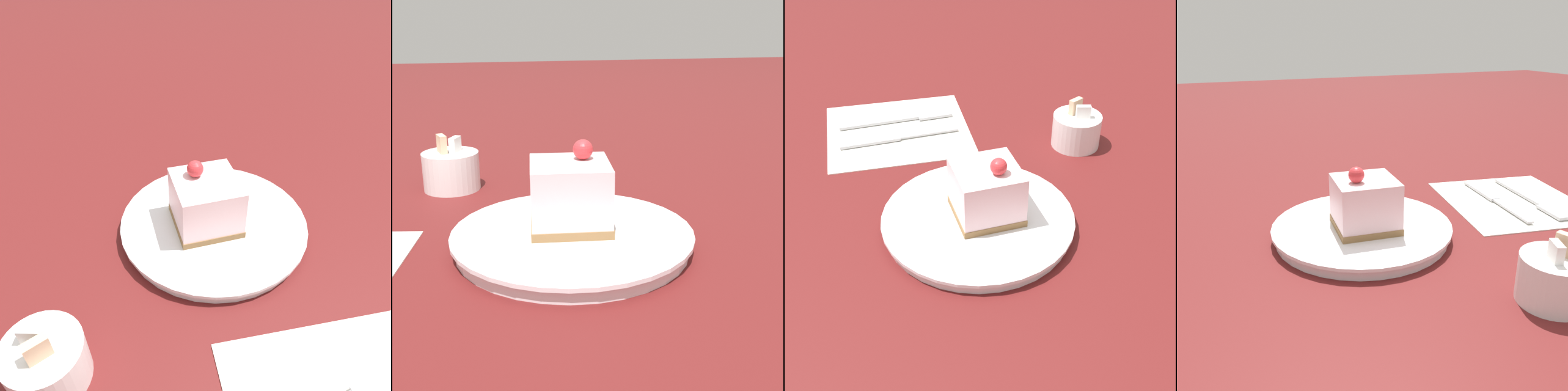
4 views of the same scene
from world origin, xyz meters
The scene contains 7 objects.
ground_plane centered at (0.00, 0.00, 0.00)m, with size 4.00×4.00×0.00m, color #5B1919.
plate centered at (0.02, 0.00, 0.01)m, with size 0.23×0.23×0.02m.
cake_slice centered at (0.02, 0.01, 0.05)m, with size 0.08×0.08×0.08m.
napkin centered at (-0.24, -0.02, 0.00)m, with size 0.23×0.24×0.00m.
fork centered at (-0.26, 0.00, 0.01)m, with size 0.03×0.17×0.00m.
knife centered at (-0.21, -0.04, 0.01)m, with size 0.03×0.18×0.00m.
sugar_bowl centered at (-0.10, 0.20, 0.02)m, with size 0.07×0.07×0.07m.
Camera 3 is at (0.47, -0.19, 0.41)m, focal length 50.00 mm.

